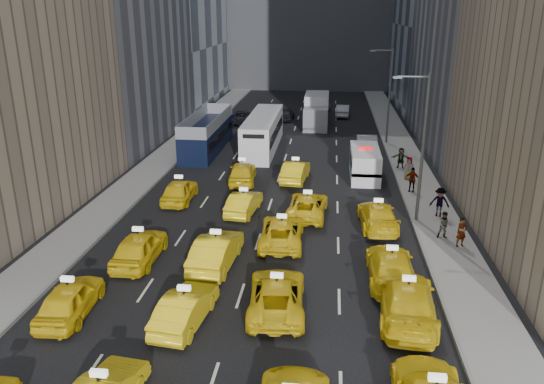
{
  "coord_description": "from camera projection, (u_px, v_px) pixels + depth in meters",
  "views": [
    {
      "loc": [
        3.79,
        -19.08,
        12.44
      ],
      "look_at": [
        0.48,
        10.83,
        2.0
      ],
      "focal_mm": 35.0,
      "sensor_mm": 36.0,
      "label": 1
    }
  ],
  "objects": [
    {
      "name": "pedestrian_1",
      "position": [
        445.0,
        225.0,
        29.72
      ],
      "size": [
        0.77,
        0.43,
        1.57
      ],
      "primitive_type": "imported",
      "rotation": [
        0.0,
        0.0,
        -0.01
      ],
      "color": "gray",
      "rests_on": "sidewalk_east"
    },
    {
      "name": "double_decker",
      "position": [
        207.0,
        133.0,
        48.64
      ],
      "size": [
        3.22,
        11.6,
        3.34
      ],
      "rotation": [
        0.0,
        0.0,
        0.05
      ],
      "color": "black",
      "rests_on": "ground"
    },
    {
      "name": "curb_west",
      "position": [
        183.0,
        156.0,
        46.77
      ],
      "size": [
        0.15,
        90.0,
        0.18
      ],
      "primitive_type": "cube",
      "color": "slate",
      "rests_on": "ground"
    },
    {
      "name": "pedestrian_3",
      "position": [
        412.0,
        179.0,
        37.36
      ],
      "size": [
        1.12,
        0.74,
        1.76
      ],
      "primitive_type": "imported",
      "rotation": [
        0.0,
        0.0,
        -0.29
      ],
      "color": "gray",
      "rests_on": "sidewalk_east"
    },
    {
      "name": "taxi_12",
      "position": [
        179.0,
        191.0,
        35.91
      ],
      "size": [
        1.9,
        4.53,
        1.53
      ],
      "primitive_type": "imported",
      "rotation": [
        0.0,
        0.0,
        3.16
      ],
      "color": "yellow",
      "rests_on": "ground"
    },
    {
      "name": "misc_car_0",
      "position": [
        366.0,
        143.0,
        48.16
      ],
      "size": [
        1.83,
        5.1,
        1.67
      ],
      "primitive_type": "imported",
      "rotation": [
        0.0,
        0.0,
        3.13
      ],
      "color": "#A3A5AB",
      "rests_on": "ground"
    },
    {
      "name": "pedestrian_2",
      "position": [
        440.0,
        202.0,
        32.84
      ],
      "size": [
        1.29,
        0.76,
        1.87
      ],
      "primitive_type": "imported",
      "rotation": [
        0.0,
        0.0,
        -0.23
      ],
      "color": "gray",
      "rests_on": "sidewalk_east"
    },
    {
      "name": "taxi_5",
      "position": [
        185.0,
        308.0,
        21.92
      ],
      "size": [
        2.04,
        4.5,
        1.43
      ],
      "primitive_type": "imported",
      "rotation": [
        0.0,
        0.0,
        3.02
      ],
      "color": "yellow",
      "rests_on": "ground"
    },
    {
      "name": "pedestrian_0",
      "position": [
        462.0,
        232.0,
        28.69
      ],
      "size": [
        0.72,
        0.59,
        1.68
      ],
      "primitive_type": "imported",
      "rotation": [
        0.0,
        0.0,
        0.37
      ],
      "color": "gray",
      "rests_on": "sidewalk_east"
    },
    {
      "name": "pedestrian_5",
      "position": [
        401.0,
        158.0,
        42.95
      ],
      "size": [
        1.6,
        0.75,
        1.66
      ],
      "primitive_type": "imported",
      "rotation": [
        0.0,
        0.0,
        -0.21
      ],
      "color": "gray",
      "rests_on": "sidewalk_east"
    },
    {
      "name": "sidewalk_east",
      "position": [
        408.0,
        163.0,
        44.75
      ],
      "size": [
        3.0,
        90.0,
        0.15
      ],
      "primitive_type": "cube",
      "color": "gray",
      "rests_on": "ground"
    },
    {
      "name": "taxi_4",
      "position": [
        70.0,
        299.0,
        22.53
      ],
      "size": [
        1.99,
        4.46,
        1.49
      ],
      "primitive_type": "imported",
      "rotation": [
        0.0,
        0.0,
        3.2
      ],
      "color": "yellow",
      "rests_on": "ground"
    },
    {
      "name": "taxi_14",
      "position": [
        307.0,
        206.0,
        33.38
      ],
      "size": [
        2.58,
        5.1,
        1.38
      ],
      "primitive_type": "imported",
      "rotation": [
        0.0,
        0.0,
        3.08
      ],
      "color": "yellow",
      "rests_on": "ground"
    },
    {
      "name": "taxi_8",
      "position": [
        139.0,
        247.0,
        27.29
      ],
      "size": [
        1.91,
        4.72,
        1.61
      ],
      "primitive_type": "imported",
      "rotation": [
        0.0,
        0.0,
        3.14
      ],
      "color": "yellow",
      "rests_on": "ground"
    },
    {
      "name": "taxi_6",
      "position": [
        277.0,
        294.0,
        22.95
      ],
      "size": [
        2.71,
        5.29,
        1.43
      ],
      "primitive_type": "imported",
      "rotation": [
        0.0,
        0.0,
        3.21
      ],
      "color": "yellow",
      "rests_on": "ground"
    },
    {
      "name": "taxi_10",
      "position": [
        282.0,
        231.0,
        29.5
      ],
      "size": [
        2.44,
        5.08,
        1.4
      ],
      "primitive_type": "imported",
      "rotation": [
        0.0,
        0.0,
        3.17
      ],
      "color": "yellow",
      "rests_on": "ground"
    },
    {
      "name": "sidewalk_west",
      "position": [
        167.0,
        156.0,
        46.93
      ],
      "size": [
        3.0,
        90.0,
        0.15
      ],
      "primitive_type": "cube",
      "color": "gray",
      "rests_on": "ground"
    },
    {
      "name": "city_bus",
      "position": [
        263.0,
        132.0,
        49.13
      ],
      "size": [
        4.14,
        12.48,
        3.16
      ],
      "rotation": [
        0.0,
        0.0,
        0.13
      ],
      "color": "silver",
      "rests_on": "ground"
    },
    {
      "name": "misc_car_4",
      "position": [
        343.0,
        111.0,
        64.22
      ],
      "size": [
        1.85,
        4.56,
        1.47
      ],
      "primitive_type": "imported",
      "rotation": [
        0.0,
        0.0,
        3.08
      ],
      "color": "#A1A3A9",
      "rests_on": "ground"
    },
    {
      "name": "taxi_16",
      "position": [
        242.0,
        172.0,
        39.74
      ],
      "size": [
        2.32,
        4.9,
        1.62
      ],
      "primitive_type": "imported",
      "rotation": [
        0.0,
        0.0,
        3.23
      ],
      "color": "yellow",
      "rests_on": "ground"
    },
    {
      "name": "pedestrian_4",
      "position": [
        409.0,
        168.0,
        40.08
      ],
      "size": [
        0.93,
        0.66,
        1.73
      ],
      "primitive_type": "imported",
      "rotation": [
        0.0,
        0.0,
        -0.26
      ],
      "color": "gray",
      "rests_on": "sidewalk_east"
    },
    {
      "name": "streetlight_far",
      "position": [
        388.0,
        93.0,
        49.87
      ],
      "size": [
        2.15,
        0.22,
        9.0
      ],
      "color": "#595B60",
      "rests_on": "ground"
    },
    {
      "name": "taxi_11",
      "position": [
        391.0,
        267.0,
        25.31
      ],
      "size": [
        2.18,
        5.33,
        1.54
      ],
      "primitive_type": "imported",
      "rotation": [
        0.0,
        0.0,
        3.14
      ],
      "color": "yellow",
      "rests_on": "ground"
    },
    {
      "name": "taxi_13",
      "position": [
        244.0,
        203.0,
        33.84
      ],
      "size": [
        1.96,
        4.39,
        1.4
      ],
      "primitive_type": "imported",
      "rotation": [
        0.0,
        0.0,
        3.03
      ],
      "color": "yellow",
      "rests_on": "ground"
    },
    {
      "name": "box_truck",
      "position": [
        316.0,
        111.0,
        58.78
      ],
      "size": [
        2.92,
        7.67,
        3.46
      ],
      "rotation": [
        0.0,
        0.0,
        0.04
      ],
      "color": "silver",
      "rests_on": "ground"
    },
    {
      "name": "nypd_van",
      "position": [
        365.0,
        164.0,
        40.96
      ],
      "size": [
        2.73,
        5.8,
        2.41
      ],
      "rotation": [
        0.0,
        0.0,
        -0.1
      ],
      "color": "white",
      "rests_on": "ground"
    },
    {
      "name": "curb_east",
      "position": [
        391.0,
        163.0,
        44.89
      ],
      "size": [
        0.15,
        90.0,
        0.18
      ],
      "primitive_type": "cube",
      "color": "slate",
      "rests_on": "ground"
    },
    {
      "name": "misc_car_3",
      "position": [
        286.0,
        114.0,
        61.96
      ],
      "size": [
        1.88,
        4.27,
        1.43
      ],
      "primitive_type": "imported",
      "rotation": [
        0.0,
        0.0,
        3.1
      ],
      "color": "black",
      "rests_on": "ground"
    },
    {
      "name": "taxi_7",
      "position": [
        407.0,
        300.0,
        22.28
      ],
      "size": [
        2.67,
        5.81,
        1.65
      ],
      "primitive_type": "imported",
      "rotation": [
        0.0,
        0.0,
        3.08
      ],
      "color": "yellow",
      "rests_on": "ground"
    },
    {
      "name": "misc_car_2",
      "position": [
        320.0,
        107.0,
        66.47
      ],
      "size": [
        2.65,
        5.52,
        1.55
      ],
      "primitive_type": "imported",
      "rotation": [
        0.0,
        0.0,
        3.05
      ],
      "color": "slate",
      "rests_on": "ground"
    },
    {
      "name": "taxi_9",
      "position": [
        216.0,
        251.0,
        26.87
      ],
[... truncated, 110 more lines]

